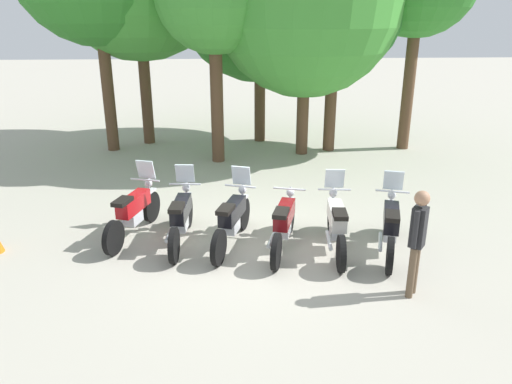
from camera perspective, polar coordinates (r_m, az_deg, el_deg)
ground_plane at (r=9.23m, az=0.17°, el=-6.33°), size 80.00×80.00×0.00m
motorcycle_0 at (r=9.75m, az=-14.03°, el=-2.14°), size 0.86×2.12×1.37m
motorcycle_1 at (r=9.30m, az=-8.70°, el=-2.85°), size 0.62×2.19×1.37m
motorcycle_2 at (r=9.11m, az=-2.78°, el=-3.13°), size 0.87×2.12×1.37m
motorcycle_3 at (r=8.97m, az=3.27°, el=-3.64°), size 0.83×2.14×0.99m
motorcycle_4 at (r=9.03m, az=9.31°, el=-3.61°), size 0.63×2.19×1.37m
motorcycle_5 at (r=9.15m, az=15.37°, el=-3.76°), size 0.85×2.12×1.37m
person_0 at (r=7.67m, az=18.28°, el=-4.85°), size 0.32×0.37×1.71m
tree_4 at (r=14.82m, az=5.88°, el=21.29°), size 5.39×5.39×7.14m
tree_5 at (r=15.33m, az=9.23°, el=20.20°), size 3.95×3.95×6.19m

